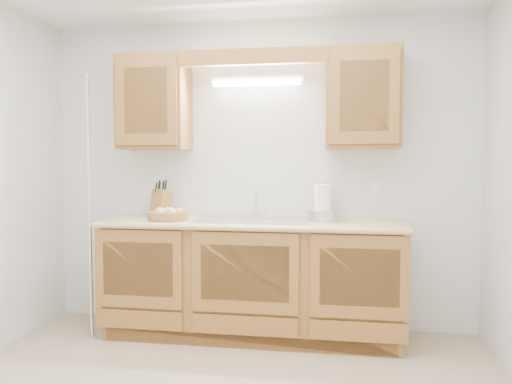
% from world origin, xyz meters
% --- Properties ---
extents(room, '(3.52, 3.50, 2.50)m').
position_xyz_m(room, '(0.00, 0.00, 1.25)').
color(room, tan).
rests_on(room, ground).
extents(base_cabinets, '(2.20, 0.60, 0.86)m').
position_xyz_m(base_cabinets, '(0.00, 1.20, 0.44)').
color(base_cabinets, olive).
rests_on(base_cabinets, ground).
extents(countertop, '(2.30, 0.63, 0.04)m').
position_xyz_m(countertop, '(0.00, 1.19, 0.88)').
color(countertop, '#D8B171').
rests_on(countertop, base_cabinets).
extents(upper_cabinet_left, '(0.55, 0.33, 0.75)m').
position_xyz_m(upper_cabinet_left, '(-0.83, 1.33, 1.83)').
color(upper_cabinet_left, olive).
rests_on(upper_cabinet_left, room).
extents(upper_cabinet_right, '(0.55, 0.33, 0.75)m').
position_xyz_m(upper_cabinet_right, '(0.83, 1.33, 1.83)').
color(upper_cabinet_right, olive).
rests_on(upper_cabinet_right, room).
extents(valance, '(2.20, 0.05, 0.12)m').
position_xyz_m(valance, '(0.00, 1.19, 2.14)').
color(valance, olive).
rests_on(valance, room).
extents(fluorescent_fixture, '(0.76, 0.08, 0.08)m').
position_xyz_m(fluorescent_fixture, '(0.00, 1.42, 2.00)').
color(fluorescent_fixture, white).
rests_on(fluorescent_fixture, room).
extents(sink, '(0.84, 0.46, 0.36)m').
position_xyz_m(sink, '(0.00, 1.21, 0.83)').
color(sink, '#9E9EA3').
rests_on(sink, countertop).
extents(wire_shelf_pole, '(0.03, 0.03, 2.00)m').
position_xyz_m(wire_shelf_pole, '(-1.20, 0.94, 1.00)').
color(wire_shelf_pole, silver).
rests_on(wire_shelf_pole, ground).
extents(outlet_plate, '(0.08, 0.01, 0.12)m').
position_xyz_m(outlet_plate, '(0.95, 1.49, 1.15)').
color(outlet_plate, white).
rests_on(outlet_plate, room).
extents(fruit_basket, '(0.39, 0.39, 0.10)m').
position_xyz_m(fruit_basket, '(-0.65, 1.13, 0.94)').
color(fruit_basket, '#99673D').
rests_on(fruit_basket, countertop).
extents(knife_block, '(0.15, 0.20, 0.32)m').
position_xyz_m(knife_block, '(-0.80, 1.37, 1.01)').
color(knife_block, olive).
rests_on(knife_block, countertop).
extents(orange_canister, '(0.09, 0.09, 0.26)m').
position_xyz_m(orange_canister, '(0.54, 1.36, 1.03)').
color(orange_canister, orange).
rests_on(orange_canister, countertop).
extents(soap_bottle, '(0.09, 0.09, 0.18)m').
position_xyz_m(soap_bottle, '(0.54, 1.44, 0.99)').
color(soap_bottle, blue).
rests_on(soap_bottle, countertop).
extents(sponge, '(0.10, 0.07, 0.02)m').
position_xyz_m(sponge, '(0.54, 1.44, 0.91)').
color(sponge, '#CC333F').
rests_on(sponge, countertop).
extents(paper_towel, '(0.16, 0.16, 0.33)m').
position_xyz_m(paper_towel, '(0.54, 1.21, 1.04)').
color(paper_towel, silver).
rests_on(paper_towel, countertop).
extents(apple_bowl, '(0.25, 0.25, 0.12)m').
position_xyz_m(apple_bowl, '(0.54, 1.23, 0.95)').
color(apple_bowl, silver).
rests_on(apple_bowl, countertop).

